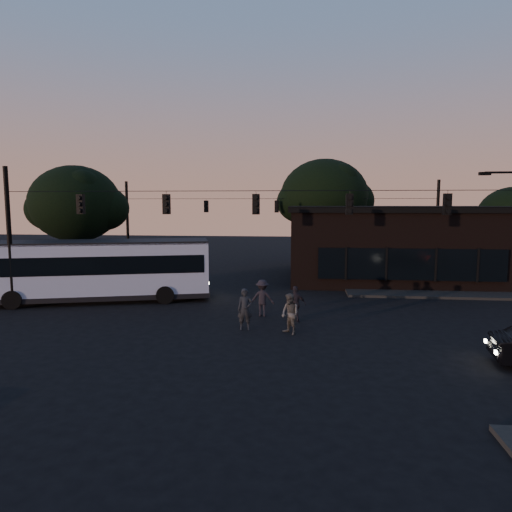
# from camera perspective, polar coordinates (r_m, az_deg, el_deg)

# --- Properties ---
(ground) EXTENTS (120.00, 120.00, 0.00)m
(ground) POSITION_cam_1_polar(r_m,az_deg,el_deg) (19.25, -1.31, -10.27)
(ground) COLOR black
(ground) RESTS_ON ground
(sidewalk_far_right) EXTENTS (14.00, 10.00, 0.15)m
(sidewalk_far_right) POSITION_cam_1_polar(r_m,az_deg,el_deg) (34.11, 22.46, -3.23)
(sidewalk_far_right) COLOR black
(sidewalk_far_right) RESTS_ON ground
(sidewalk_far_left) EXTENTS (14.00, 10.00, 0.15)m
(sidewalk_far_left) POSITION_cam_1_polar(r_m,az_deg,el_deg) (36.62, -20.54, -2.51)
(sidewalk_far_left) COLOR black
(sidewalk_far_left) RESTS_ON ground
(building) EXTENTS (15.40, 10.41, 5.40)m
(building) POSITION_cam_1_polar(r_m,az_deg,el_deg) (34.99, 17.03, 1.56)
(building) COLOR black
(building) RESTS_ON ground
(tree_behind) EXTENTS (7.60, 7.60, 9.43)m
(tree_behind) POSITION_cam_1_polar(r_m,az_deg,el_deg) (40.31, 8.52, 7.35)
(tree_behind) COLOR black
(tree_behind) RESTS_ON ground
(tree_left) EXTENTS (6.40, 6.40, 8.30)m
(tree_left) POSITION_cam_1_polar(r_m,az_deg,el_deg) (35.32, -21.63, 6.08)
(tree_left) COLOR black
(tree_left) RESTS_ON ground
(signal_rig_near) EXTENTS (26.24, 0.30, 7.50)m
(signal_rig_near) POSITION_cam_1_polar(r_m,az_deg,el_deg) (22.43, 0.00, 3.68)
(signal_rig_near) COLOR black
(signal_rig_near) RESTS_ON ground
(signal_rig_far) EXTENTS (26.24, 0.30, 7.50)m
(signal_rig_far) POSITION_cam_1_polar(r_m,az_deg,el_deg) (38.37, 2.59, 4.49)
(signal_rig_far) COLOR black
(signal_rig_far) RESTS_ON ground
(bus) EXTENTS (12.66, 6.09, 3.48)m
(bus) POSITION_cam_1_polar(r_m,az_deg,el_deg) (27.54, -18.96, -1.36)
(bus) COLOR #A3AECF
(bus) RESTS_ON ground
(pedestrian_a) EXTENTS (0.72, 0.53, 1.84)m
(pedestrian_a) POSITION_cam_1_polar(r_m,az_deg,el_deg) (20.34, -1.38, -6.67)
(pedestrian_a) COLOR black
(pedestrian_a) RESTS_ON ground
(pedestrian_b) EXTENTS (1.07, 1.08, 1.76)m
(pedestrian_b) POSITION_cam_1_polar(r_m,az_deg,el_deg) (19.71, 4.28, -7.24)
(pedestrian_b) COLOR #504D49
(pedestrian_b) RESTS_ON ground
(pedestrian_c) EXTENTS (1.04, 0.49, 1.72)m
(pedestrian_c) POSITION_cam_1_polar(r_m,az_deg,el_deg) (21.73, 4.95, -5.99)
(pedestrian_c) COLOR black
(pedestrian_c) RESTS_ON ground
(pedestrian_d) EXTENTS (1.20, 0.71, 1.83)m
(pedestrian_d) POSITION_cam_1_polar(r_m,az_deg,el_deg) (22.76, 0.80, -5.26)
(pedestrian_d) COLOR black
(pedestrian_d) RESTS_ON ground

